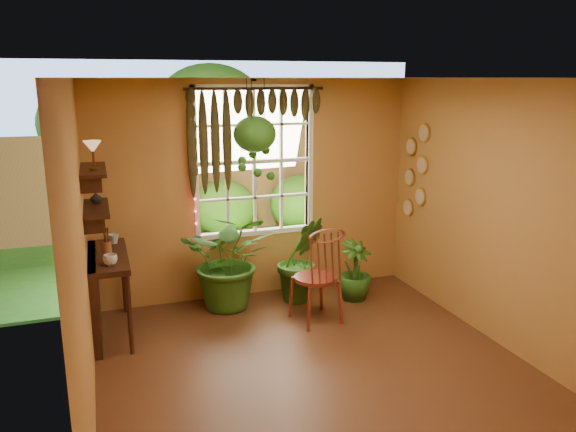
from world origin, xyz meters
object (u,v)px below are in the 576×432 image
at_px(windsor_chair, 317,290).
at_px(hanging_basket, 255,139).
at_px(counter_ledge, 99,287).
at_px(potted_plant_left, 230,259).
at_px(potted_plant_mid, 301,259).

distance_m(windsor_chair, hanging_basket, 1.90).
xyz_separation_m(counter_ledge, windsor_chair, (2.32, -0.43, -0.18)).
bearing_deg(potted_plant_left, potted_plant_mid, -4.62).
xyz_separation_m(counter_ledge, potted_plant_mid, (2.36, 0.22, -0.01)).
relative_size(windsor_chair, hanging_basket, 1.09).
xyz_separation_m(windsor_chair, potted_plant_left, (-0.83, 0.73, 0.23)).
height_order(potted_plant_mid, hanging_basket, hanging_basket).
bearing_deg(hanging_basket, windsor_chair, -61.67).
bearing_deg(windsor_chair, potted_plant_mid, 76.66).
distance_m(potted_plant_mid, hanging_basket, 1.56).
bearing_deg(potted_plant_left, counter_ledge, -168.80).
relative_size(potted_plant_left, potted_plant_mid, 1.12).
distance_m(potted_plant_left, potted_plant_mid, 0.88).
distance_m(windsor_chair, potted_plant_left, 1.12).
distance_m(windsor_chair, potted_plant_mid, 0.68).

